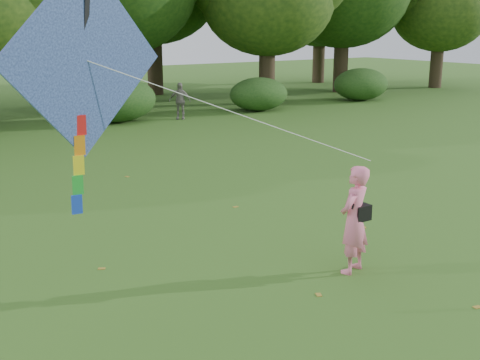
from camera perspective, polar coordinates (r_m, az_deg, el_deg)
ground at (r=9.75m, az=13.23°, el=-9.97°), size 100.00×100.00×0.00m
man_kite_flyer at (r=9.97m, az=10.76°, el=-3.72°), size 0.77×0.63×1.80m
bystander_right at (r=26.30m, az=-5.73°, el=7.47°), size 0.99×0.84×1.59m
crossbody_bag at (r=10.00m, az=11.40°, el=-2.99°), size 0.43×0.20×0.71m
flying_kite at (r=7.91m, az=-14.47°, el=10.65°), size 5.54×1.21×3.25m
shrub_band at (r=24.50m, az=-19.55°, el=6.35°), size 39.15×3.22×1.88m
fallen_leaves at (r=10.45m, az=7.71°, el=-7.96°), size 9.50×11.54×0.01m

